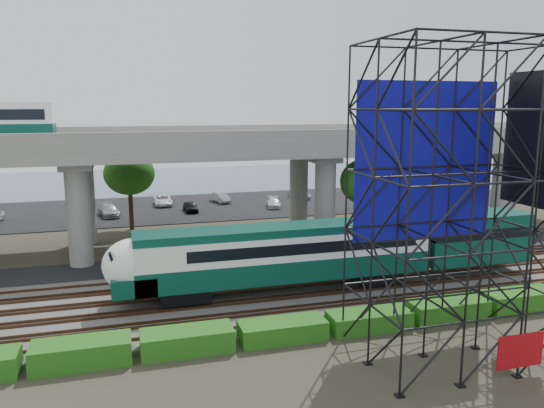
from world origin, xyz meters
name	(u,v)px	position (x,y,z in m)	size (l,w,h in m)	color
ground	(245,312)	(0.00, 0.00, 0.00)	(140.00, 140.00, 0.00)	#474233
ballast_bed	(238,298)	(0.00, 2.00, 0.10)	(90.00, 12.00, 0.20)	slate
service_road	(215,262)	(0.00, 10.50, 0.04)	(90.00, 5.00, 0.08)	black
parking_lot	(181,208)	(0.00, 34.00, 0.04)	(90.00, 18.00, 0.08)	black
harbor_water	(166,183)	(0.00, 56.00, 0.01)	(140.00, 40.00, 0.03)	#3F5968
rail_tracks	(238,296)	(0.00, 2.00, 0.28)	(90.00, 9.52, 0.16)	#472D1E
commuter_train	(317,250)	(5.26, 2.00, 2.88)	(29.30, 3.06, 4.30)	black
overpass	(187,153)	(-1.29, 16.00, 8.21)	(80.00, 12.00, 12.40)	#9E9B93
scaffold_tower	(459,206)	(8.65, -7.98, 7.47)	(9.36, 6.36, 15.00)	black
hedge_strip	(283,329)	(1.01, -4.30, 0.56)	(34.60, 1.80, 1.20)	#1D5914
trees	(148,185)	(-4.67, 16.17, 5.57)	(40.94, 16.94, 7.69)	#382314
suv	(145,262)	(-5.43, 9.57, 0.75)	(2.24, 4.85, 1.35)	black
parked_cars	(177,203)	(-0.51, 33.68, 0.69)	(37.52, 9.59, 1.29)	silver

